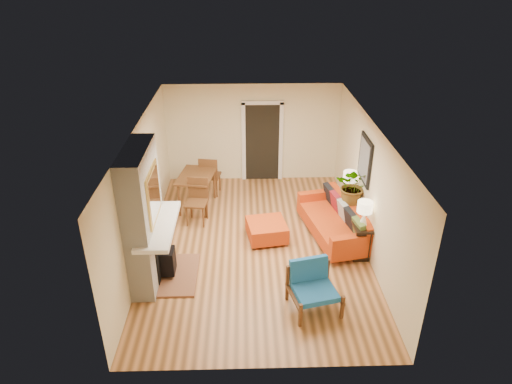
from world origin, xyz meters
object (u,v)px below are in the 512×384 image
ottoman (267,230)px  lamp_near (365,211)px  dining_table (200,182)px  sofa (336,221)px  blue_chair (312,284)px  console_table (354,215)px  houseplant (354,186)px  lamp_far (350,180)px

ottoman → lamp_near: size_ratio=1.69×
dining_table → lamp_near: (3.35, -2.17, 0.38)m
ottoman → dining_table: (-1.51, 1.47, 0.45)m
sofa → dining_table: (-3.02, 1.37, 0.31)m
sofa → blue_chair: (-0.83, -2.18, 0.08)m
sofa → blue_chair: sofa is taller
ottoman → console_table: bearing=-0.5°
ottoman → blue_chair: size_ratio=0.96×
blue_chair → houseplant: houseplant is taller
lamp_near → houseplant: 0.93m
sofa → lamp_far: (0.34, 0.57, 0.70)m
ottoman → houseplant: 2.06m
blue_chair → lamp_near: bearing=50.0°
dining_table → houseplant: size_ratio=2.37×
dining_table → lamp_near: 4.01m
lamp_far → dining_table: bearing=166.5°
sofa → console_table: bearing=-18.2°
ottoman → lamp_far: (1.84, 0.66, 0.83)m
dining_table → blue_chair: bearing=-58.4°
blue_chair → console_table: blue_chair is taller
blue_chair → console_table: 2.38m
sofa → blue_chair: bearing=-110.7°
dining_table → lamp_far: 3.47m
blue_chair → dining_table: size_ratio=0.48×
console_table → dining_table: bearing=156.2°
lamp_near → lamp_far: (0.00, 1.36, 0.00)m
sofa → ottoman: size_ratio=2.47×
houseplant → dining_table: bearing=159.7°
lamp_near → houseplant: bearing=90.6°
ottoman → dining_table: 2.15m
ottoman → lamp_near: 2.14m
blue_chair → lamp_far: size_ratio=1.76×
lamp_near → houseplant: houseplant is taller
console_table → blue_chair: bearing=-119.4°
console_table → lamp_near: size_ratio=3.43×
lamp_far → sofa: bearing=-120.9°
sofa → houseplant: bearing=22.0°
ottoman → lamp_near: (1.84, -0.70, 0.83)m
lamp_far → houseplant: (-0.01, -0.43, 0.08)m
console_table → houseplant: 0.61m
blue_chair → houseplant: 2.68m
blue_chair → console_table: size_ratio=0.51×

